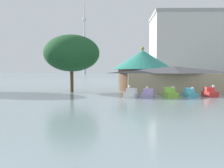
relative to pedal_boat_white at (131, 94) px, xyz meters
name	(u,v)px	position (x,y,z in m)	size (l,w,h in m)	color
pedal_boat_white	(131,94)	(0.00, 0.00, 0.00)	(2.23, 2.71, 1.77)	white
pedal_boat_lavender	(148,94)	(2.40, 0.56, -0.04)	(2.22, 3.15, 1.59)	#B299D8
pedal_boat_lime	(170,93)	(5.46, 0.50, 0.04)	(2.00, 2.59, 1.61)	#8CCC3F
pedal_boat_cyan	(189,93)	(8.43, 1.47, -0.04)	(1.62, 2.92, 1.46)	#4CB7CC
pedal_boat_red	(210,93)	(11.29, 1.35, 0.05)	(1.80, 2.51, 1.74)	red
boathouse	(173,79)	(7.52, 8.33, 1.82)	(16.31, 6.80, 4.48)	tan
green_roof_pavilion	(142,68)	(2.98, 15.57, 3.81)	(12.04, 12.04, 8.43)	brown
shoreline_tree_mid	(72,53)	(-9.88, 9.76, 6.26)	(9.72, 9.72, 9.98)	brown
background_building_block	(195,48)	(24.43, 55.88, 10.93)	(29.20, 19.39, 22.86)	beige
distant_broadcast_tower	(84,26)	(-48.18, 347.92, 66.51)	(5.75, 5.75, 164.99)	silver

